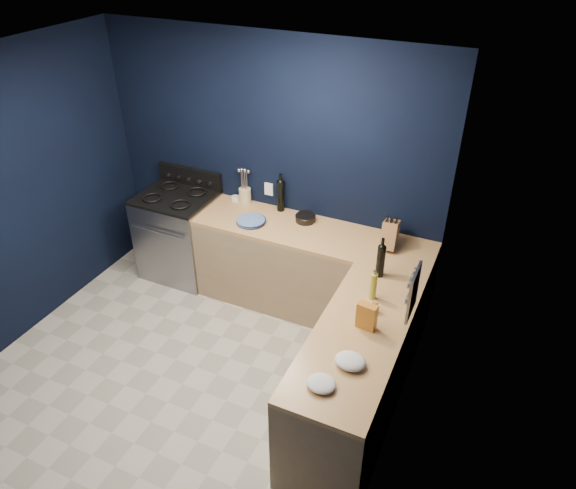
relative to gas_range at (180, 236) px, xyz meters
The scene contains 27 objects.
floor 1.76m from the gas_range, 56.78° to the right, with size 3.50×3.50×0.02m, color #B3AD9C.
ceiling 2.74m from the gas_range, 56.78° to the right, with size 3.50×3.50×0.02m, color silver.
wall_back 1.30m from the gas_range, 20.08° to the left, with size 3.50×0.02×2.60m, color black.
wall_right 3.16m from the gas_range, 27.83° to the right, with size 0.02×3.50×2.60m, color black.
cab_back 1.53m from the gas_range, ahead, with size 2.30×0.63×0.86m, color #9B805E.
top_back 1.59m from the gas_range, ahead, with size 2.30×0.63×0.04m, color olive.
cab_right 2.62m from the gas_range, 25.64° to the right, with size 0.63×1.67×0.86m, color #9B805E.
top_right 2.66m from the gas_range, 25.64° to the right, with size 0.63×1.67×0.04m, color olive.
gas_range is the anchor object (origin of this frame).
oven_door 0.32m from the gas_range, 90.00° to the right, with size 0.59×0.02×0.42m, color black.
cooktop 0.48m from the gas_range, ahead, with size 0.76×0.66×0.03m, color black.
backguard 0.65m from the gas_range, 90.00° to the left, with size 0.76×0.06×0.20m, color black.
spice_panel 2.89m from the gas_range, 18.08° to the right, with size 0.02×0.28×0.38m, color gray.
wall_outlet 1.16m from the gas_range, 18.88° to the left, with size 0.09×0.02×0.13m, color white.
plate_stack 1.04m from the gas_range, ahead, with size 0.27×0.27×0.03m, color #4662A5.
ramekin 0.78m from the gas_range, 25.50° to the left, with size 0.10×0.10×0.04m, color white.
utensil_crock 0.90m from the gas_range, 21.68° to the left, with size 0.12×0.12×0.15m, color beige.
wine_bottle_back 1.27m from the gas_range, 13.97° to the left, with size 0.08×0.08×0.32m, color black.
lemon_basket 1.48m from the gas_range, ahead, with size 0.19×0.19×0.07m, color black.
knife_block 2.32m from the gas_range, ahead, with size 0.13×0.22×0.24m, color #936131.
wine_bottle_right 2.40m from the gas_range, ahead, with size 0.07×0.07×0.28m, color black.
oil_bottle 2.50m from the gas_range, 16.81° to the right, with size 0.05×0.05×0.23m, color gold.
spice_jar_near 2.59m from the gas_range, 19.59° to the right, with size 0.04×0.04×0.09m, color olive.
spice_jar_far 2.58m from the gas_range, 23.56° to the right, with size 0.05×0.05×0.09m, color olive.
crouton_bag 2.67m from the gas_range, 23.76° to the right, with size 0.14×0.07×0.21m, color #A73D1F.
towel_front 2.86m from the gas_range, 31.14° to the right, with size 0.21×0.18×0.07m, color white.
towel_end 2.91m from the gas_range, 36.62° to the right, with size 0.19×0.18×0.06m, color white.
Camera 1 is at (2.16, -2.51, 3.51)m, focal length 33.04 mm.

